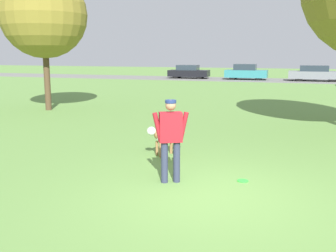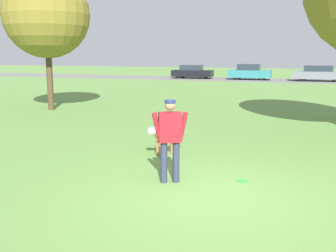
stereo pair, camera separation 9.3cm
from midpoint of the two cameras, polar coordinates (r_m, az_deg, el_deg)
ground_plane at (r=6.87m, az=6.20°, el=-10.12°), size 120.00×120.00×0.00m
far_road_strip at (r=36.91m, az=17.29°, el=6.30°), size 120.00×6.00×0.01m
person at (r=7.30m, az=0.66°, el=-1.24°), size 0.65×0.39×1.57m
dog at (r=9.33m, az=-0.18°, el=-1.27°), size 0.79×0.82×0.73m
frisbee at (r=7.71m, az=11.08°, el=-7.85°), size 0.21×0.21×0.02m
tree_near_left at (r=17.69m, az=-17.10°, el=15.14°), size 3.58×3.58×5.78m
parked_car_black at (r=38.58m, az=3.60°, el=7.85°), size 3.96×1.96×1.30m
parked_car_teal at (r=37.26m, az=11.83°, el=7.65°), size 3.84×1.74×1.44m
parked_car_grey at (r=36.89m, az=21.14°, el=7.12°), size 4.53×1.88×1.37m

